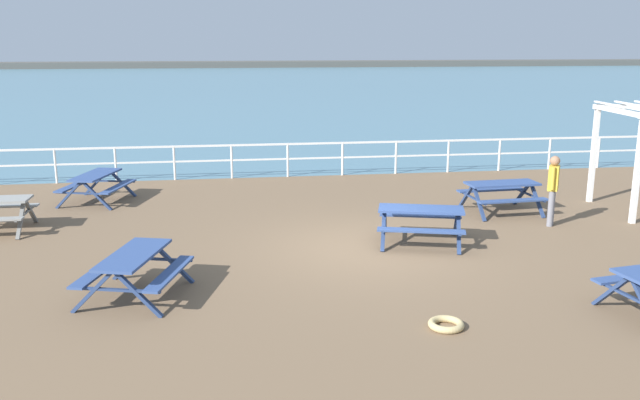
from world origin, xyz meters
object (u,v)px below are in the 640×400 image
at_px(picnic_table_near_left, 134,264).
at_px(picnic_table_seaward, 421,217).
at_px(picnic_table_near_right, 502,190).
at_px(visitor, 553,186).
at_px(picnic_table_mid_centre, 96,181).

relative_size(picnic_table_near_left, picnic_table_seaward, 1.00).
bearing_deg(picnic_table_near_right, visitor, -66.94).
distance_m(picnic_table_near_left, picnic_table_near_right, 9.63).
bearing_deg(picnic_table_near_left, picnic_table_seaward, -51.83).
distance_m(picnic_table_mid_centre, visitor, 11.68).
xyz_separation_m(picnic_table_near_left, visitor, (9.13, 3.25, 0.36)).
relative_size(picnic_table_seaward, visitor, 1.29).
relative_size(picnic_table_near_left, picnic_table_near_right, 1.13).
xyz_separation_m(picnic_table_near_left, picnic_table_near_right, (8.47, 4.58, 0.00)).
bearing_deg(picnic_table_mid_centre, picnic_table_near_right, -88.13).
relative_size(picnic_table_near_right, visitor, 1.14).
xyz_separation_m(picnic_table_near_right, picnic_table_mid_centre, (-10.32, 2.61, 0.00)).
bearing_deg(picnic_table_near_right, picnic_table_near_left, -155.25).
bearing_deg(visitor, picnic_table_near_right, 148.91).
bearing_deg(visitor, picnic_table_near_left, -128.19).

